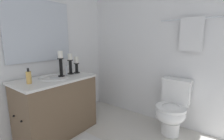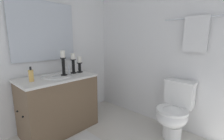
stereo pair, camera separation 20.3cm
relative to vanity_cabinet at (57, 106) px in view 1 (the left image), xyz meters
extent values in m
cube|color=white|center=(1.09, 1.22, 0.83)|extent=(2.83, 0.04, 2.45)
cube|color=white|center=(-0.32, -0.03, 0.83)|extent=(0.04, 2.49, 2.45)
cube|color=brown|center=(0.00, 0.00, -0.02)|extent=(0.55, 0.97, 0.76)
cube|color=silver|center=(0.00, 0.00, 0.38)|extent=(0.58, 1.00, 0.03)
sphere|color=black|center=(-0.10, -0.50, 0.02)|extent=(0.02, 0.02, 0.02)
sphere|color=black|center=(0.10, -0.50, 0.02)|extent=(0.02, 0.02, 0.02)
ellipsoid|color=white|center=(0.00, 0.00, 0.34)|extent=(0.38, 0.30, 0.11)
torus|color=white|center=(0.00, 0.00, 0.40)|extent=(0.40, 0.40, 0.02)
cylinder|color=silver|center=(0.00, 0.19, 0.46)|extent=(0.02, 0.02, 0.14)
cube|color=silver|center=(-0.28, 0.00, 1.01)|extent=(0.02, 0.91, 0.83)
cylinder|color=black|center=(-0.02, 0.39, 0.40)|extent=(0.09, 0.09, 0.01)
cylinder|color=black|center=(-0.02, 0.39, 0.46)|extent=(0.04, 0.04, 0.14)
cylinder|color=black|center=(-0.02, 0.39, 0.54)|extent=(0.08, 0.08, 0.01)
cylinder|color=white|center=(-0.02, 0.39, 0.59)|extent=(0.06, 0.06, 0.09)
cylinder|color=black|center=(-0.03, 0.29, 0.40)|extent=(0.09, 0.09, 0.01)
cylinder|color=black|center=(-0.03, 0.29, 0.49)|extent=(0.04, 0.04, 0.20)
cylinder|color=black|center=(-0.03, 0.29, 0.60)|extent=(0.08, 0.08, 0.01)
cylinder|color=white|center=(-0.03, 0.29, 0.65)|extent=(0.06, 0.06, 0.09)
cylinder|color=black|center=(0.00, 0.11, 0.40)|extent=(0.09, 0.09, 0.01)
cylinder|color=black|center=(0.00, 0.11, 0.51)|extent=(0.04, 0.04, 0.24)
cylinder|color=black|center=(0.00, 0.11, 0.64)|extent=(0.08, 0.08, 0.01)
cylinder|color=white|center=(0.00, 0.11, 0.70)|extent=(0.06, 0.06, 0.10)
cylinder|color=#E5B259|center=(0.02, -0.34, 0.46)|extent=(0.06, 0.06, 0.14)
cylinder|color=black|center=(0.02, -0.34, 0.55)|extent=(0.02, 0.02, 0.04)
cylinder|color=white|center=(1.27, 0.92, -0.31)|extent=(0.24, 0.24, 0.18)
ellipsoid|color=white|center=(1.27, 0.87, -0.08)|extent=(0.38, 0.46, 0.24)
cylinder|color=white|center=(1.27, 0.87, 0.00)|extent=(0.39, 0.39, 0.03)
cube|color=white|center=(1.27, 1.09, 0.16)|extent=(0.36, 0.17, 0.32)
cube|color=white|center=(1.27, 1.09, 0.34)|extent=(0.38, 0.19, 0.03)
cylinder|color=silver|center=(1.38, 1.16, 1.16)|extent=(0.83, 0.02, 0.02)
cube|color=white|center=(1.38, 1.14, 0.96)|extent=(0.28, 0.03, 0.44)
camera|label=1|loc=(1.81, -1.13, 0.88)|focal=24.82mm
camera|label=2|loc=(1.96, -1.00, 0.88)|focal=24.82mm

